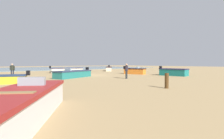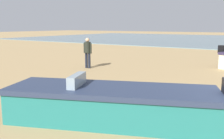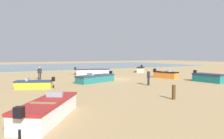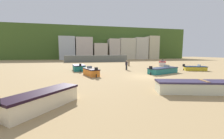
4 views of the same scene
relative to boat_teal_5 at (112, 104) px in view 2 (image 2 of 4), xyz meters
name	(u,v)px [view 2 (image 2 of 4)]	position (x,y,z in m)	size (l,w,h in m)	color
boat_teal_5	(112,104)	(0.00, 0.00, 0.00)	(5.18, 3.25, 1.15)	#21716E
beach_walker_foreground	(88,50)	(5.29, -5.72, 0.53)	(0.53, 0.35, 1.62)	black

